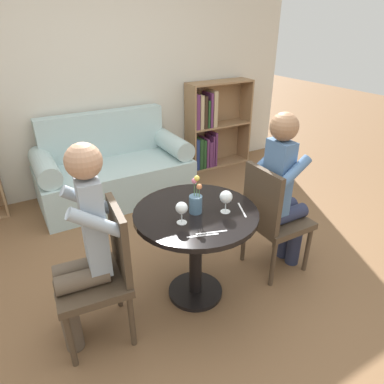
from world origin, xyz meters
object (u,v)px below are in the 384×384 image
Objects in this scene: chair_right at (272,216)px; wine_glass_left at (182,209)px; wine_glass_right at (226,197)px; chair_left at (103,269)px; flower_vase at (196,201)px; bookshelf_right at (210,128)px; person_right at (283,192)px; person_left at (83,248)px; couch at (114,171)px.

chair_right reaches higher than wine_glass_left.
chair_right is 0.58m from wine_glass_right.
chair_left is 5.94× the size of wine_glass_right.
flower_vase reaches higher than chair_right.
wine_glass_right is (-1.26, -2.16, 0.28)m from bookshelf_right.
person_right is at bearing -2.30° from flower_vase.
chair_left is at bearing 179.82° from flower_vase.
bookshelf_right is 0.87× the size of person_left.
wine_glass_left is (-0.80, -0.04, 0.31)m from chair_right.
wine_glass_left is at bearing 92.85° from person_right.
wine_glass_right is at bearing -28.44° from flower_vase.
wine_glass_right is at bearing -120.31° from bookshelf_right.
wine_glass_left is (-0.89, -0.04, 0.13)m from person_right.
wine_glass_right is at bearing 88.82° from person_left.
flower_vase reaches higher than wine_glass_right.
couch is 1.44× the size of bookshelf_right.
chair_left is 1.30m from chair_right.
wine_glass_left is (-0.15, -1.87, 0.49)m from couch.
wine_glass_right is (0.90, -0.11, 0.14)m from person_left.
bookshelf_right is (1.43, 0.27, 0.22)m from couch.
chair_right is 1.40m from person_left.
flower_vase is at bearing 25.97° from wine_glass_left.
couch is 1.80× the size of chair_right.
chair_left and chair_right have the same top height.
bookshelf_right reaches higher than chair_right.
flower_vase is (-0.17, 0.09, -0.02)m from wine_glass_right.
chair_right is 5.94× the size of wine_glass_right.
chair_right reaches higher than wine_glass_right.
chair_left is at bearing 173.39° from wine_glass_right.
bookshelf_right is at bearing 140.55° from chair_left.
bookshelf_right is 7.85× the size of wine_glass_left.
chair_right is at bearing -2.52° from flower_vase.
person_right reaches higher than wine_glass_left.
person_left is at bearing -112.46° from couch.
wine_glass_left is 0.95× the size of wine_glass_right.
chair_right is 6.29× the size of wine_glass_left.
person_left is at bearing 171.81° from wine_glass_left.
bookshelf_right reaches higher than wine_glass_left.
chair_right is at bearing 7.45° from wine_glass_right.
couch is 1.87m from flower_vase.
chair_left is at bearing 89.05° from person_right.
wine_glass_right is (-0.57, -0.06, 0.13)m from person_right.
chair_left is 0.70× the size of person_right.
person_left is at bearing 173.10° from wine_glass_right.
person_right is 8.98× the size of wine_glass_left.
chair_left is at bearing 89.00° from chair_right.
chair_left is 3.45× the size of flower_vase.
wine_glass_right is (0.16, -1.90, 0.50)m from couch.
flower_vase is (-0.01, -1.80, 0.47)m from couch.
couch is at bearing 165.86° from chair_left.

